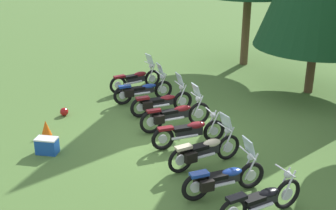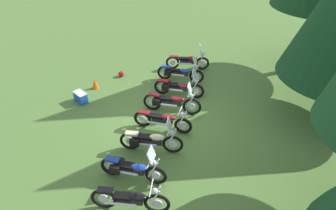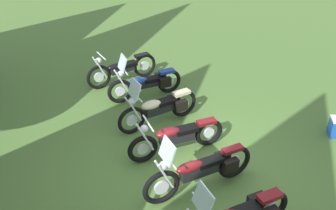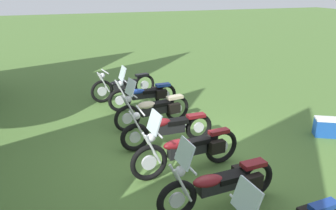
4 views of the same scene
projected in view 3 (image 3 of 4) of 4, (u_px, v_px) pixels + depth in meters
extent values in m
plane|color=#4C7033|center=(192.00, 170.00, 7.90)|extent=(80.00, 80.00, 0.00)
torus|color=black|center=(271.00, 208.00, 6.53)|extent=(0.16, 0.71, 0.70)
cylinder|color=silver|center=(271.00, 208.00, 6.53)|extent=(0.07, 0.27, 0.26)
cube|color=maroon|center=(270.00, 196.00, 6.33)|extent=(0.24, 0.45, 0.08)
cylinder|color=silver|center=(204.00, 208.00, 5.70)|extent=(0.71, 0.08, 0.04)
cube|color=silver|center=(203.00, 200.00, 5.60)|extent=(0.45, 0.18, 0.39)
cube|color=black|center=(256.00, 201.00, 6.55)|extent=(0.16, 0.33, 0.26)
torus|color=black|center=(161.00, 187.00, 6.93)|extent=(0.17, 0.76, 0.76)
cylinder|color=silver|center=(161.00, 187.00, 6.93)|extent=(0.07, 0.30, 0.30)
torus|color=black|center=(234.00, 162.00, 7.54)|extent=(0.17, 0.76, 0.76)
cylinder|color=silver|center=(234.00, 162.00, 7.54)|extent=(0.07, 0.30, 0.30)
cube|color=black|center=(200.00, 170.00, 7.17)|extent=(0.25, 0.82, 0.25)
ellipsoid|color=maroon|center=(190.00, 167.00, 7.01)|extent=(0.27, 0.59, 0.20)
cube|color=black|center=(210.00, 161.00, 7.19)|extent=(0.25, 0.55, 0.10)
cube|color=maroon|center=(233.00, 149.00, 7.32)|extent=(0.20, 0.45, 0.08)
cylinder|color=silver|center=(166.00, 177.00, 6.74)|extent=(0.07, 0.34, 0.65)
cylinder|color=silver|center=(163.00, 172.00, 6.85)|extent=(0.07, 0.34, 0.65)
cylinder|color=silver|center=(168.00, 159.00, 6.65)|extent=(0.63, 0.09, 0.04)
sphere|color=silver|center=(164.00, 165.00, 6.68)|extent=(0.18, 0.18, 0.17)
cylinder|color=silver|center=(204.00, 167.00, 7.38)|extent=(0.15, 0.81, 0.08)
cube|color=silver|center=(167.00, 151.00, 6.55)|extent=(0.45, 0.19, 0.39)
cube|color=black|center=(230.00, 165.00, 7.30)|extent=(0.17, 0.33, 0.26)
cube|color=black|center=(222.00, 157.00, 7.52)|extent=(0.17, 0.33, 0.26)
torus|color=black|center=(143.00, 149.00, 7.96)|extent=(0.12, 0.68, 0.68)
cylinder|color=silver|center=(143.00, 149.00, 7.96)|extent=(0.05, 0.26, 0.26)
torus|color=black|center=(209.00, 133.00, 8.48)|extent=(0.12, 0.68, 0.68)
cylinder|color=silver|center=(209.00, 133.00, 8.48)|extent=(0.05, 0.26, 0.26)
cube|color=black|center=(177.00, 136.00, 8.16)|extent=(0.23, 0.79, 0.26)
ellipsoid|color=maroon|center=(168.00, 133.00, 8.01)|extent=(0.28, 0.56, 0.20)
cube|color=black|center=(186.00, 129.00, 8.16)|extent=(0.26, 0.53, 0.10)
cube|color=maroon|center=(206.00, 122.00, 8.29)|extent=(0.20, 0.44, 0.08)
cylinder|color=silver|center=(146.00, 139.00, 7.76)|extent=(0.05, 0.34, 0.65)
cylinder|color=silver|center=(144.00, 135.00, 7.89)|extent=(0.05, 0.34, 0.65)
cylinder|color=silver|center=(148.00, 123.00, 7.68)|extent=(0.64, 0.05, 0.04)
sphere|color=silver|center=(144.00, 129.00, 7.71)|extent=(0.17, 0.17, 0.17)
cylinder|color=silver|center=(182.00, 135.00, 8.37)|extent=(0.09, 0.79, 0.08)
torus|color=black|center=(132.00, 120.00, 8.86)|extent=(0.22, 0.73, 0.72)
cylinder|color=silver|center=(132.00, 120.00, 8.86)|extent=(0.10, 0.29, 0.28)
torus|color=black|center=(184.00, 104.00, 9.52)|extent=(0.22, 0.73, 0.72)
cylinder|color=silver|center=(184.00, 104.00, 9.52)|extent=(0.10, 0.29, 0.28)
cube|color=black|center=(159.00, 108.00, 9.13)|extent=(0.35, 0.76, 0.25)
ellipsoid|color=beige|center=(151.00, 105.00, 8.96)|extent=(0.37, 0.56, 0.19)
cube|color=black|center=(166.00, 101.00, 9.16)|extent=(0.34, 0.53, 0.10)
cube|color=beige|center=(181.00, 93.00, 9.30)|extent=(0.28, 0.47, 0.08)
cylinder|color=silver|center=(135.00, 111.00, 8.67)|extent=(0.10, 0.34, 0.65)
cylinder|color=silver|center=(132.00, 107.00, 8.80)|extent=(0.10, 0.34, 0.65)
cylinder|color=silver|center=(136.00, 96.00, 8.59)|extent=(0.65, 0.15, 0.04)
sphere|color=silver|center=(132.00, 101.00, 8.62)|extent=(0.20, 0.20, 0.17)
cylinder|color=silver|center=(161.00, 107.00, 9.35)|extent=(0.20, 0.74, 0.08)
cube|color=silver|center=(135.00, 89.00, 8.49)|extent=(0.46, 0.22, 0.39)
cube|color=black|center=(181.00, 106.00, 9.25)|extent=(0.19, 0.34, 0.26)
cube|color=black|center=(174.00, 99.00, 9.51)|extent=(0.19, 0.34, 0.26)
torus|color=black|center=(120.00, 91.00, 10.08)|extent=(0.13, 0.71, 0.70)
cylinder|color=silver|center=(120.00, 91.00, 10.08)|extent=(0.06, 0.27, 0.27)
torus|color=black|center=(169.00, 81.00, 10.58)|extent=(0.13, 0.71, 0.70)
cylinder|color=silver|center=(169.00, 81.00, 10.58)|extent=(0.06, 0.27, 0.27)
cube|color=black|center=(145.00, 83.00, 10.28)|extent=(0.26, 0.73, 0.20)
ellipsoid|color=navy|center=(138.00, 81.00, 10.15)|extent=(0.31, 0.52, 0.16)
cube|color=black|center=(152.00, 79.00, 10.30)|extent=(0.29, 0.49, 0.10)
cube|color=navy|center=(167.00, 71.00, 10.38)|extent=(0.23, 0.45, 0.08)
cylinder|color=silver|center=(122.00, 83.00, 9.88)|extent=(0.06, 0.34, 0.65)
cylinder|color=silver|center=(120.00, 80.00, 10.02)|extent=(0.06, 0.34, 0.65)
cylinder|color=silver|center=(124.00, 69.00, 9.80)|extent=(0.74, 0.07, 0.04)
sphere|color=silver|center=(121.00, 74.00, 9.83)|extent=(0.18, 0.18, 0.17)
cylinder|color=silver|center=(149.00, 82.00, 10.49)|extent=(0.11, 0.72, 0.08)
cube|color=silver|center=(122.00, 63.00, 9.70)|extent=(0.45, 0.17, 0.39)
cube|color=black|center=(165.00, 82.00, 10.31)|extent=(0.15, 0.33, 0.26)
cube|color=black|center=(160.00, 77.00, 10.60)|extent=(0.15, 0.33, 0.26)
torus|color=black|center=(99.00, 77.00, 10.75)|extent=(0.22, 0.75, 0.74)
cylinder|color=silver|center=(99.00, 77.00, 10.75)|extent=(0.10, 0.30, 0.29)
torus|color=black|center=(145.00, 65.00, 11.42)|extent=(0.22, 0.75, 0.74)
cylinder|color=silver|center=(145.00, 65.00, 11.42)|extent=(0.10, 0.30, 0.29)
cube|color=black|center=(122.00, 68.00, 11.04)|extent=(0.35, 0.77, 0.20)
ellipsoid|color=black|center=(116.00, 66.00, 10.88)|extent=(0.37, 0.57, 0.15)
cube|color=black|center=(128.00, 64.00, 11.08)|extent=(0.34, 0.53, 0.10)
cube|color=black|center=(142.00, 55.00, 11.20)|extent=(0.28, 0.47, 0.08)
cylinder|color=silver|center=(101.00, 68.00, 10.56)|extent=(0.10, 0.34, 0.65)
cylinder|color=silver|center=(99.00, 66.00, 10.68)|extent=(0.10, 0.34, 0.65)
cylinder|color=silver|center=(101.00, 56.00, 10.48)|extent=(0.61, 0.14, 0.04)
sphere|color=silver|center=(99.00, 60.00, 10.51)|extent=(0.20, 0.20, 0.17)
cylinder|color=silver|center=(125.00, 68.00, 11.25)|extent=(0.21, 0.75, 0.08)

